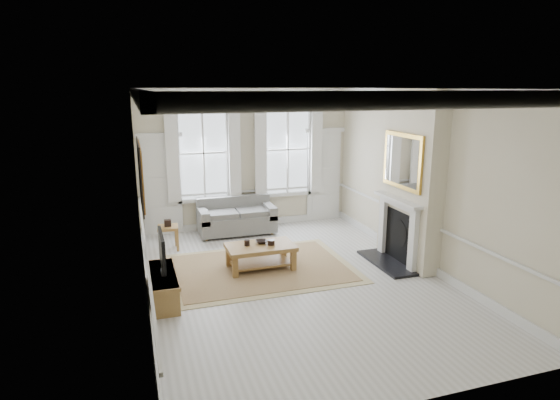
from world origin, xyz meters
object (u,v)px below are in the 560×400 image
object	(u,v)px
side_table	(168,231)
tv_stand	(163,287)
coffee_table	(260,249)
sofa	(236,218)

from	to	relation	value
side_table	tv_stand	world-z (taller)	side_table
coffee_table	tv_stand	size ratio (longest dim) A/B	0.98
sofa	tv_stand	size ratio (longest dim) A/B	1.36
sofa	tv_stand	bearing A→B (deg)	-121.25
coffee_table	tv_stand	xyz separation A→B (m)	(-1.89, -0.81, -0.17)
sofa	coffee_table	world-z (taller)	sofa
sofa	coffee_table	xyz separation A→B (m)	(-0.06, -2.40, 0.05)
coffee_table	tv_stand	world-z (taller)	coffee_table
side_table	tv_stand	bearing A→B (deg)	-96.83
sofa	side_table	world-z (taller)	sofa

